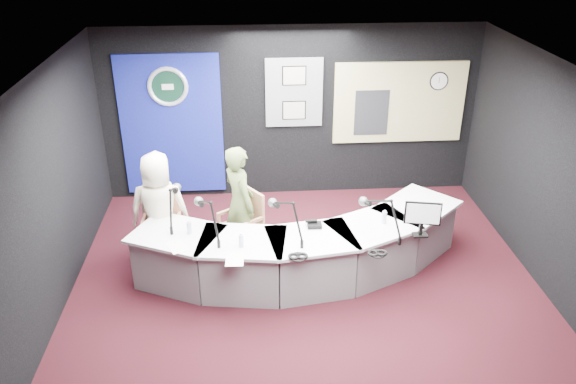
{
  "coord_description": "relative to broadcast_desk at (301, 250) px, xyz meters",
  "views": [
    {
      "loc": [
        -0.67,
        -5.81,
        4.44
      ],
      "look_at": [
        -0.2,
        0.8,
        1.1
      ],
      "focal_mm": 36.0,
      "sensor_mm": 36.0,
      "label": 1
    }
  ],
  "objects": [
    {
      "name": "paper_stack",
      "position": [
        -1.53,
        -0.42,
        0.38
      ],
      "size": [
        0.31,
        0.35,
        0.0
      ],
      "primitive_type": "cube",
      "rotation": [
        0.0,
        0.0,
        0.49
      ],
      "color": "white",
      "rests_on": "broadcast_desk"
    },
    {
      "name": "ground",
      "position": [
        0.05,
        -0.55,
        -0.38
      ],
      "size": [
        6.0,
        6.0,
        0.0
      ],
      "primitive_type": "plane",
      "color": "black",
      "rests_on": "ground"
    },
    {
      "name": "framed_photo_lower",
      "position": [
        0.1,
        2.39,
        1.09
      ],
      "size": [
        0.34,
        0.02,
        0.27
      ],
      "primitive_type": "cube",
      "color": "gray",
      "rests_on": "pinboard"
    },
    {
      "name": "ceiling",
      "position": [
        0.05,
        -0.55,
        2.42
      ],
      "size": [
        6.0,
        6.0,
        0.02
      ],
      "primitive_type": "cube",
      "color": "silver",
      "rests_on": "ground"
    },
    {
      "name": "wall_right",
      "position": [
        3.05,
        -0.55,
        1.02
      ],
      "size": [
        0.02,
        6.0,
        2.8
      ],
      "primitive_type": "cube",
      "color": "black",
      "rests_on": "ground"
    },
    {
      "name": "boom_mic_a",
      "position": [
        -1.61,
        0.19,
        0.68
      ],
      "size": [
        0.16,
        0.74,
        0.6
      ],
      "primitive_type": null,
      "color": "black",
      "rests_on": "broadcast_desk"
    },
    {
      "name": "water_bottles",
      "position": [
        -0.17,
        -0.25,
        0.46
      ],
      "size": [
        2.53,
        0.5,
        0.18
      ],
      "primitive_type": null,
      "color": "silver",
      "rests_on": "broadcast_desk"
    },
    {
      "name": "person_woman",
      "position": [
        -0.78,
        0.5,
        0.45
      ],
      "size": [
        0.63,
        0.71,
        1.64
      ],
      "primitive_type": "imported",
      "rotation": [
        0.0,
        0.0,
        2.05
      ],
      "color": "#566937",
      "rests_on": "ground"
    },
    {
      "name": "boom_mic_b",
      "position": [
        -1.16,
        -0.19,
        0.68
      ],
      "size": [
        0.38,
        0.68,
        0.6
      ],
      "primitive_type": null,
      "color": "black",
      "rests_on": "broadcast_desk"
    },
    {
      "name": "wall_back",
      "position": [
        0.05,
        2.45,
        1.02
      ],
      "size": [
        6.0,
        0.02,
        2.8
      ],
      "primitive_type": "cube",
      "color": "black",
      "rests_on": "ground"
    },
    {
      "name": "wall_left",
      "position": [
        -2.95,
        -0.55,
        1.02
      ],
      "size": [
        0.02,
        6.0,
        2.8
      ],
      "primitive_type": "cube",
      "color": "black",
      "rests_on": "ground"
    },
    {
      "name": "seal_center",
      "position": [
        -1.85,
        2.38,
        1.52
      ],
      "size": [
        0.48,
        0.01,
        0.48
      ],
      "primitive_type": "cylinder",
      "rotation": [
        1.57,
        0.0,
        0.0
      ],
      "color": "black",
      "rests_on": "backdrop_panel"
    },
    {
      "name": "headphones_far",
      "position": [
        -0.1,
        -0.75,
        0.39
      ],
      "size": [
        0.22,
        0.22,
        0.04
      ],
      "primitive_type": "torus",
      "color": "black",
      "rests_on": "broadcast_desk"
    },
    {
      "name": "agency_seal",
      "position": [
        -1.85,
        2.38,
        1.52
      ],
      "size": [
        0.63,
        0.07,
        0.63
      ],
      "primitive_type": "torus",
      "rotation": [
        1.57,
        0.0,
        0.0
      ],
      "color": "silver",
      "rests_on": "backdrop_panel"
    },
    {
      "name": "pinboard",
      "position": [
        0.1,
        2.42,
        1.38
      ],
      "size": [
        0.9,
        0.04,
        1.1
      ],
      "primitive_type": "cube",
      "color": "slate",
      "rests_on": "wall_back"
    },
    {
      "name": "wall_clock",
      "position": [
        2.4,
        2.39,
        1.52
      ],
      "size": [
        0.28,
        0.01,
        0.28
      ],
      "primitive_type": "cylinder",
      "rotation": [
        1.57,
        0.0,
        0.0
      ],
      "color": "white",
      "rests_on": "booth_window_frame"
    },
    {
      "name": "notepad",
      "position": [
        -0.84,
        -0.74,
        0.38
      ],
      "size": [
        0.22,
        0.3,
        0.0
      ],
      "primitive_type": "cube",
      "rotation": [
        0.0,
        0.0,
        -0.04
      ],
      "color": "white",
      "rests_on": "broadcast_desk"
    },
    {
      "name": "boom_mic_c",
      "position": [
        -0.2,
        -0.28,
        0.68
      ],
      "size": [
        0.44,
        0.65,
        0.6
      ],
      "primitive_type": null,
      "color": "black",
      "rests_on": "broadcast_desk"
    },
    {
      "name": "backdrop_panel",
      "position": [
        -1.85,
        2.42,
        0.88
      ],
      "size": [
        1.6,
        0.05,
        2.3
      ],
      "primitive_type": "cube",
      "color": "navy",
      "rests_on": "wall_back"
    },
    {
      "name": "armchair_right",
      "position": [
        -0.78,
        0.5,
        0.16
      ],
      "size": [
        0.84,
        0.84,
        1.07
      ],
      "primitive_type": null,
      "rotation": [
        0.0,
        0.0,
        -0.96
      ],
      "color": "#AD704F",
      "rests_on": "ground"
    },
    {
      "name": "armchair_left",
      "position": [
        -1.84,
        0.45,
        0.05
      ],
      "size": [
        0.48,
        0.48,
        0.85
      ],
      "primitive_type": null,
      "rotation": [
        0.0,
        0.0,
        0.01
      ],
      "color": "#AD704F",
      "rests_on": "ground"
    },
    {
      "name": "equipment_rack",
      "position": [
        1.35,
        2.39,
        1.03
      ],
      "size": [
        0.55,
        0.02,
        0.75
      ],
      "primitive_type": "cube",
      "color": "black",
      "rests_on": "booth_window_frame"
    },
    {
      "name": "broadcast_desk",
      "position": [
        0.0,
        0.0,
        0.0
      ],
      "size": [
        4.5,
        1.9,
        0.75
      ],
      "primitive_type": null,
      "color": "silver",
      "rests_on": "ground"
    },
    {
      "name": "desk_phone",
      "position": [
        0.17,
        -0.06,
        0.4
      ],
      "size": [
        0.18,
        0.15,
        0.04
      ],
      "primitive_type": "cube",
      "rotation": [
        0.0,
        0.0,
        -0.02
      ],
      "color": "black",
      "rests_on": "broadcast_desk"
    },
    {
      "name": "headphones_near",
      "position": [
        0.83,
        -0.75,
        0.39
      ],
      "size": [
        0.21,
        0.21,
        0.03
      ],
      "primitive_type": "torus",
      "color": "black",
      "rests_on": "broadcast_desk"
    },
    {
      "name": "booth_window_frame",
      "position": [
        1.8,
        2.42,
        1.18
      ],
      "size": [
        2.12,
        0.06,
        1.32
      ],
      "primitive_type": "cube",
      "color": "tan",
      "rests_on": "wall_back"
    },
    {
      "name": "boom_mic_d",
      "position": [
        0.95,
        -0.3,
        0.68
      ],
      "size": [
        0.48,
        0.62,
        0.6
      ],
      "primitive_type": null,
      "color": "black",
      "rests_on": "broadcast_desk"
    },
    {
      "name": "framed_photo_upper",
      "position": [
        0.1,
        2.39,
        1.65
      ],
      "size": [
        0.34,
        0.02,
        0.27
      ],
      "primitive_type": "cube",
      "color": "gray",
      "rests_on": "pinboard"
    },
    {
      "name": "person_man",
      "position": [
        -1.84,
        0.45,
        0.42
      ],
      "size": [
        0.78,
        0.51,
        1.6
      ],
      "primitive_type": "imported",
      "rotation": [
        0.0,
        0.0,
        3.14
      ],
      "color": "beige",
      "rests_on": "ground"
    },
    {
      "name": "booth_glow",
      "position": [
        1.8,
        2.41,
        1.18
      ],
      "size": [
        2.0,
        0.02,
        1.2
      ],
      "primitive_type": "cube",
      "color": "#FBE69F",
      "rests_on": "booth_window_frame"
    },
    {
      "name": "computer_monitor",
      "position": [
        1.44,
        -0.37,
        0.7
      ],
      "size": [
        0.45,
        0.12,
        0.31
      ],
      "primitive_type": "cube",
      "rotation": [
        0.0,
        0.0,
        -0.2
      ],
      "color": "black",
      "rests_on": "broadcast_desk"
    },
    {
      "name": "draped_jacket",
      "position": [
        -1.86,
        0.7,
        0.24
      ],
      "size": [
        0.5,
        0.1,
        0.7
      ],
      "primitive_type": "cube",
      "rotation": [
        0.0,
        0.0,
        0.01
      ],
      "color": "gray",
      "rests_on": "armchair_left"
    }
  ]
}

